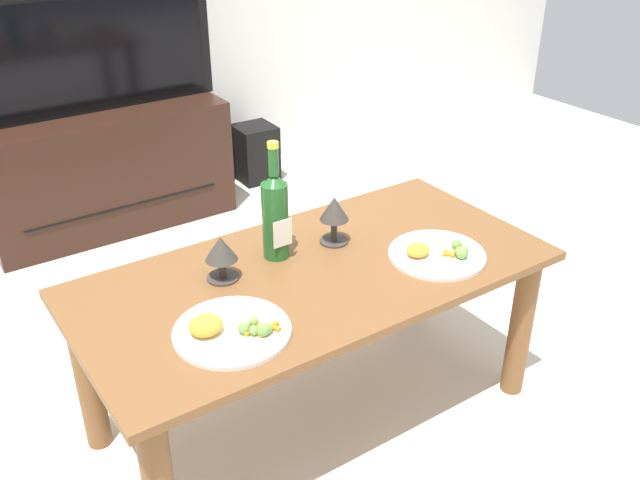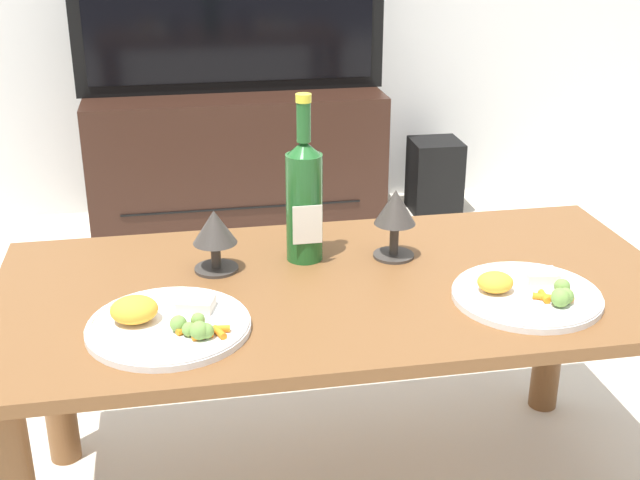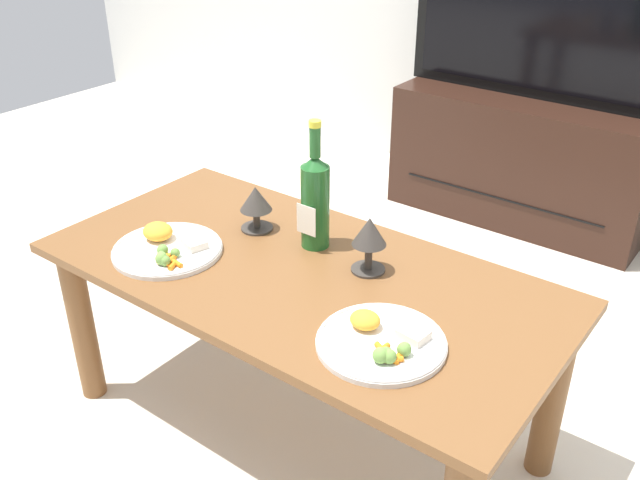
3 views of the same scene
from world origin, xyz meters
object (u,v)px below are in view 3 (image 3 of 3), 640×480
(dining_table, at_px, (300,302))
(dinner_plate_left, at_px, (167,247))
(goblet_left, at_px, (256,202))
(goblet_right, at_px, (369,235))
(tv_stand, at_px, (524,158))
(dinner_plate_right, at_px, (381,341))
(tv_screen, at_px, (543,34))
(wine_bottle, at_px, (315,198))

(dining_table, distance_m, dinner_plate_left, 0.37)
(goblet_left, relative_size, dinner_plate_left, 0.45)
(goblet_right, distance_m, dinner_plate_left, 0.53)
(tv_stand, distance_m, goblet_right, 1.58)
(goblet_left, xyz_separation_m, dinner_plate_right, (0.55, -0.24, -0.07))
(tv_stand, distance_m, dinner_plate_left, 1.81)
(dinner_plate_left, xyz_separation_m, dinner_plate_right, (0.65, -0.00, -0.00))
(tv_screen, bearing_deg, dinner_plate_right, -77.71)
(goblet_right, height_order, dinner_plate_right, goblet_right)
(dining_table, xyz_separation_m, tv_stand, (-0.06, 1.64, -0.15))
(dinner_plate_right, bearing_deg, wine_bottle, 144.94)
(tv_stand, relative_size, dinner_plate_left, 3.84)
(tv_stand, distance_m, tv_screen, 0.53)
(tv_stand, xyz_separation_m, goblet_left, (-0.17, -1.53, 0.33))
(tv_screen, bearing_deg, dinner_plate_left, -98.65)
(dining_table, relative_size, goblet_left, 10.37)
(dining_table, distance_m, goblet_left, 0.31)
(dining_table, height_order, dinner_plate_left, dinner_plate_left)
(tv_screen, distance_m, goblet_right, 1.55)
(wine_bottle, bearing_deg, goblet_left, -172.37)
(tv_stand, xyz_separation_m, dinner_plate_left, (-0.27, -1.77, 0.26))
(tv_screen, relative_size, goblet_left, 8.87)
(dinner_plate_left, bearing_deg, goblet_left, 66.84)
(tv_screen, distance_m, dinner_plate_left, 1.81)
(dinner_plate_left, bearing_deg, tv_stand, 81.36)
(tv_screen, distance_m, goblet_left, 1.55)
(tv_screen, xyz_separation_m, goblet_right, (0.20, -1.53, -0.18))
(wine_bottle, relative_size, goblet_left, 2.71)
(dinner_plate_left, height_order, dinner_plate_right, dinner_plate_left)
(tv_stand, xyz_separation_m, goblet_right, (0.20, -1.53, 0.35))
(goblet_left, distance_m, dinner_plate_right, 0.61)
(wine_bottle, bearing_deg, dinner_plate_left, -137.44)
(goblet_left, distance_m, dinner_plate_left, 0.26)
(tv_screen, bearing_deg, dining_table, -87.92)
(dinner_plate_left, bearing_deg, goblet_right, 26.84)
(tv_stand, bearing_deg, dinner_plate_left, -98.64)
(goblet_left, bearing_deg, dining_table, -24.15)
(wine_bottle, distance_m, dinner_plate_right, 0.47)
(dinner_plate_right, bearing_deg, goblet_right, 128.73)
(dining_table, xyz_separation_m, wine_bottle, (-0.05, 0.13, 0.23))
(dining_table, distance_m, goblet_right, 0.26)
(goblet_right, bearing_deg, dining_table, -143.13)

